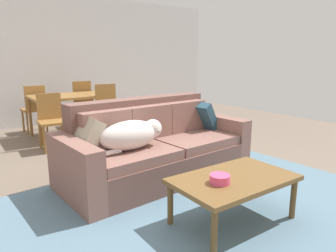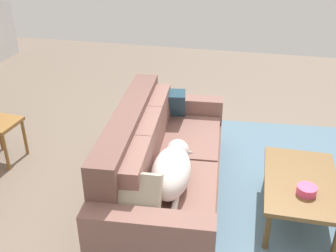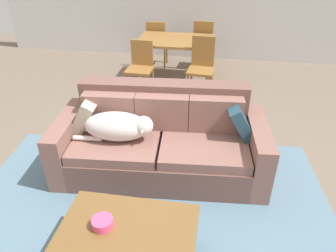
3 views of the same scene
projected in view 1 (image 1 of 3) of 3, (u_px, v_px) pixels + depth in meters
name	position (u px, v px, depth m)	size (l,w,h in m)	color
ground_plane	(151.00, 181.00, 3.54)	(10.00, 10.00, 0.00)	#726354
back_partition	(50.00, 60.00, 6.45)	(8.00, 0.12, 2.70)	silver
area_rug	(201.00, 201.00, 3.03)	(3.56, 2.69, 0.01)	slate
couch	(155.00, 148.00, 3.63)	(2.30, 1.14, 0.92)	brown
dog_on_left_cushion	(132.00, 135.00, 3.19)	(0.83, 0.37, 0.30)	silver
throw_pillow_by_left_arm	(86.00, 136.00, 3.09)	(0.14, 0.37, 0.37)	#B1A48C
throw_pillow_by_right_arm	(202.00, 116.00, 4.12)	(0.12, 0.39, 0.39)	#284C60
coffee_table	(234.00, 182.00, 2.59)	(1.04, 0.63, 0.41)	brown
bowl_on_coffee_table	(220.00, 179.00, 2.44)	(0.16, 0.16, 0.07)	#EA4C7F
dining_table	(69.00, 99.00, 5.45)	(1.28, 0.89, 0.75)	olive
dining_chair_near_left	(52.00, 118.00, 4.73)	(0.42, 0.42, 0.86)	olive
dining_chair_near_right	(108.00, 109.00, 5.31)	(0.43, 0.43, 0.95)	olive
dining_chair_far_left	(34.00, 107.00, 5.74)	(0.42, 0.42, 0.90)	olive
dining_chair_far_right	(81.00, 102.00, 6.24)	(0.43, 0.43, 0.95)	olive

